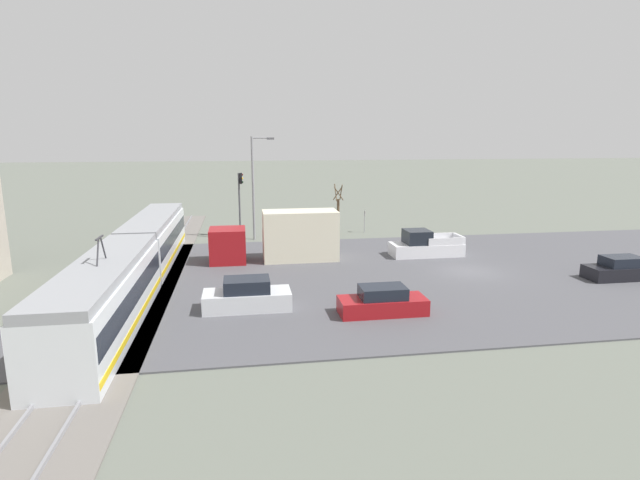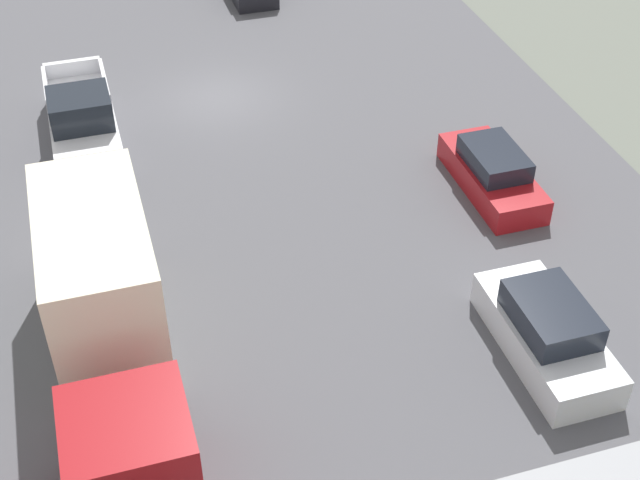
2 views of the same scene
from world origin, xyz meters
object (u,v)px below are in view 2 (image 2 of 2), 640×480
at_px(box_truck, 106,314).
at_px(pickup_truck, 82,118).
at_px(sedan_car_1, 547,333).
at_px(sedan_car_2, 492,173).

bearing_deg(box_truck, pickup_truck, -91.49).
xyz_separation_m(box_truck, sedan_car_1, (-10.07, 2.70, -0.96)).
height_order(box_truck, sedan_car_1, box_truck).
bearing_deg(sedan_car_1, pickup_truck, -53.41).
bearing_deg(pickup_truck, sedan_car_1, 126.59).
distance_m(box_truck, sedan_car_1, 10.47).
distance_m(pickup_truck, sedan_car_2, 13.28).
relative_size(sedan_car_1, sedan_car_2, 1.02).
relative_size(box_truck, sedan_car_2, 2.07).
relative_size(pickup_truck, sedan_car_2, 1.21).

